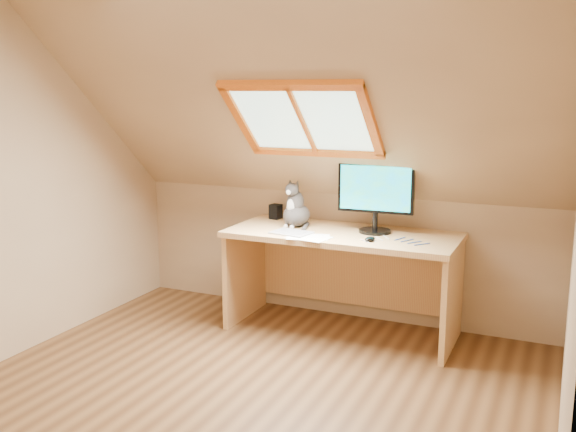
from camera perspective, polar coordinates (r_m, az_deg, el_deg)
The scene contains 10 objects.
ground at distance 3.93m, azimuth -4.91°, elevation -16.48°, with size 3.50×3.50×0.00m, color brown.
room_shell at distance 3.42m, azimuth -6.07°, elevation 4.55°, with size 3.52×3.52×2.41m.
desk at distance 4.91m, azimuth 5.11°, elevation -3.92°, with size 1.71×0.75×0.78m.
monitor at distance 4.74m, azimuth 7.81°, elevation 2.05°, with size 0.56×0.24×0.52m.
cat at distance 4.94m, azimuth 0.70°, elevation 0.59°, with size 0.26×0.29×0.38m.
desk_speaker at distance 5.25m, azimuth -1.10°, elevation 0.39°, with size 0.08×0.08×0.12m, color black.
graphics_tablet at distance 4.72m, azimuth 0.30°, elevation -1.50°, with size 0.28×0.20×0.01m, color #B2B2B7.
mouse at distance 4.52m, azimuth 7.29°, elevation -2.05°, with size 0.06×0.10×0.03m, color black.
papers at distance 4.60m, azimuth 2.05°, elevation -1.90°, with size 0.33×0.27×0.00m.
cables at distance 4.55m, azimuth 9.65°, elevation -2.17°, with size 0.51×0.26×0.01m.
Camera 1 is at (1.71, -3.03, 1.82)m, focal length 40.00 mm.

